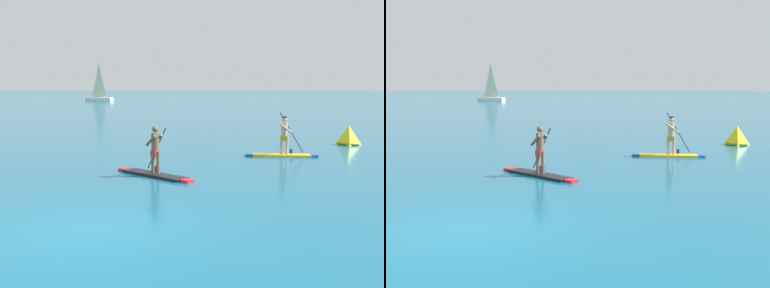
# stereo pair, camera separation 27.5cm
# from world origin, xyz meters

# --- Properties ---
(ground) EXTENTS (440.00, 440.00, 0.00)m
(ground) POSITION_xyz_m (0.00, 0.00, 0.00)
(ground) COLOR #145B7A
(paddleboarder_mid_center) EXTENTS (2.89, 2.38, 1.74)m
(paddleboarder_mid_center) POSITION_xyz_m (0.38, 6.25, 0.39)
(paddleboarder_mid_center) COLOR black
(paddleboarder_mid_center) RESTS_ON ground
(paddleboarder_far_right) EXTENTS (3.07, 0.80, 1.92)m
(paddleboarder_far_right) POSITION_xyz_m (5.10, 11.24, 0.42)
(paddleboarder_far_right) COLOR yellow
(paddleboarder_far_right) RESTS_ON ground
(race_marker_buoy) EXTENTS (1.12, 1.12, 0.97)m
(race_marker_buoy) POSITION_xyz_m (8.84, 15.75, 0.42)
(race_marker_buoy) COLOR yellow
(race_marker_buoy) RESTS_ON ground
(sailboat_left_horizon) EXTENTS (5.28, 2.57, 7.58)m
(sailboat_left_horizon) POSITION_xyz_m (-21.77, 78.02, 1.05)
(sailboat_left_horizon) COLOR white
(sailboat_left_horizon) RESTS_ON ground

